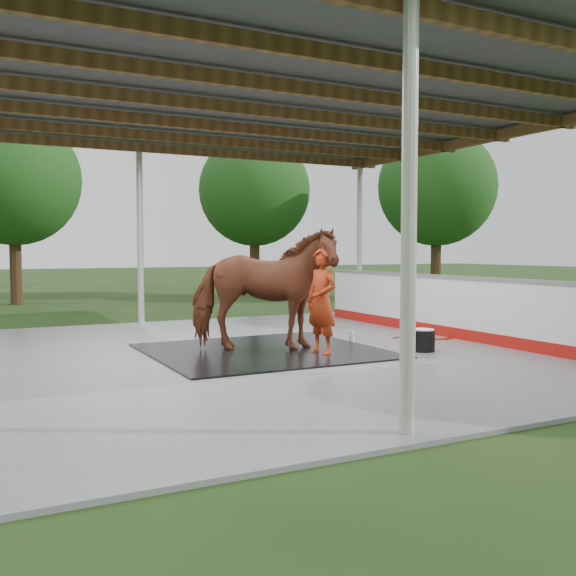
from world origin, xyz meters
name	(u,v)px	position (x,y,z in m)	size (l,w,h in m)	color
ground	(218,358)	(0.00, 0.00, 0.00)	(100.00, 100.00, 0.00)	#1E3814
concrete_slab	(218,357)	(0.00, 0.00, 0.03)	(12.00, 10.00, 0.05)	slate
pavilion_structure	(216,98)	(0.00, 0.00, 3.97)	(12.60, 10.60, 4.05)	beige
dasher_board	(449,308)	(4.60, 0.00, 0.59)	(0.16, 8.00, 1.15)	#AD130E
tree_belt	(214,122)	(0.30, 0.90, 3.79)	(28.00, 28.00, 5.80)	#382314
rubber_mat	(264,351)	(0.77, -0.01, 0.06)	(3.52, 3.30, 0.03)	black
horse	(263,289)	(0.77, -0.01, 1.05)	(1.05, 2.31, 1.95)	brown
handler	(322,301)	(1.47, -0.66, 0.88)	(0.60, 0.40, 1.65)	#B02F12
wash_bucket	(423,340)	(3.07, -1.13, 0.23)	(0.39, 0.39, 0.36)	black
soap_bottle_a	(351,335)	(2.56, 0.18, 0.19)	(0.11, 0.11, 0.28)	silver
soap_bottle_b	(419,335)	(3.79, -0.13, 0.14)	(0.09, 0.09, 0.19)	#338CD8
hose_coil	(429,336)	(4.25, 0.16, 0.06)	(1.17, 0.95, 0.02)	#A1360B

